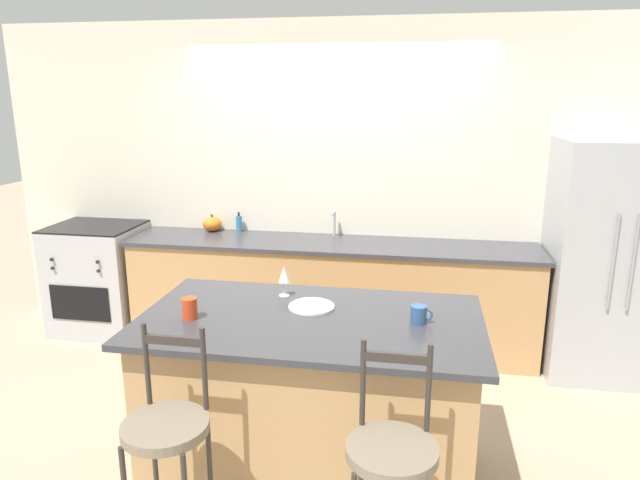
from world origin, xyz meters
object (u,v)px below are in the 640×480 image
(bar_stool_near, at_px, (168,450))
(tumbler_cup, at_px, (190,308))
(bar_stool_far, at_px, (391,475))
(refrigerator, at_px, (605,259))
(coffee_mug, at_px, (419,314))
(oven_range, at_px, (99,278))
(soap_bottle, at_px, (239,223))
(wine_glass, at_px, (284,275))
(dinner_plate, at_px, (312,306))
(pumpkin_decoration, at_px, (212,224))

(bar_stool_near, relative_size, tumbler_cup, 9.96)
(bar_stool_far, bearing_deg, bar_stool_near, -179.95)
(refrigerator, relative_size, coffee_mug, 15.53)
(oven_range, bearing_deg, tumbler_cup, -47.82)
(bar_stool_near, height_order, bar_stool_far, same)
(bar_stool_far, xyz_separation_m, coffee_mug, (0.09, 0.79, 0.39))
(oven_range, height_order, bar_stool_near, bar_stool_near)
(bar_stool_far, height_order, tumbler_cup, bar_stool_far)
(soap_bottle, bearing_deg, tumbler_cup, -79.02)
(bar_stool_near, bearing_deg, wine_glass, 76.00)
(tumbler_cup, distance_m, soap_bottle, 2.12)
(refrigerator, height_order, soap_bottle, refrigerator)
(coffee_mug, height_order, soap_bottle, soap_bottle)
(refrigerator, bearing_deg, bar_stool_near, -135.00)
(refrigerator, relative_size, bar_stool_near, 1.57)
(oven_range, distance_m, bar_stool_near, 3.05)
(tumbler_cup, bearing_deg, wine_glass, 46.40)
(dinner_plate, height_order, pumpkin_decoration, pumpkin_decoration)
(wine_glass, bearing_deg, dinner_plate, -39.57)
(refrigerator, height_order, bar_stool_near, refrigerator)
(coffee_mug, distance_m, pumpkin_decoration, 2.64)
(bar_stool_near, distance_m, coffee_mug, 1.37)
(bar_stool_near, bearing_deg, coffee_mug, 36.95)
(bar_stool_near, xyz_separation_m, coffee_mug, (1.05, 0.79, 0.39))
(wine_glass, distance_m, pumpkin_decoration, 1.93)
(bar_stool_near, xyz_separation_m, tumbler_cup, (-0.14, 0.64, 0.40))
(pumpkin_decoration, bearing_deg, tumbler_cup, -72.61)
(bar_stool_near, height_order, dinner_plate, bar_stool_near)
(refrigerator, bearing_deg, wine_glass, -147.86)
(refrigerator, distance_m, soap_bottle, 2.98)
(oven_range, distance_m, pumpkin_decoration, 1.15)
(refrigerator, distance_m, pumpkin_decoration, 3.21)
(refrigerator, height_order, coffee_mug, refrigerator)
(refrigerator, distance_m, bar_stool_near, 3.43)
(coffee_mug, bearing_deg, tumbler_cup, -172.82)
(dinner_plate, relative_size, soap_bottle, 1.49)
(wine_glass, bearing_deg, oven_range, 145.83)
(refrigerator, height_order, oven_range, refrigerator)
(tumbler_cup, height_order, soap_bottle, soap_bottle)
(bar_stool_near, relative_size, coffee_mug, 9.87)
(pumpkin_decoration, bearing_deg, bar_stool_near, -73.75)
(bar_stool_near, distance_m, soap_bottle, 2.80)
(bar_stool_near, bearing_deg, pumpkin_decoration, 106.25)
(dinner_plate, bearing_deg, tumbler_cup, -156.02)
(bar_stool_far, distance_m, soap_bottle, 3.13)
(bar_stool_far, height_order, dinner_plate, bar_stool_far)
(pumpkin_decoration, xyz_separation_m, soap_bottle, (0.24, 0.04, 0.01))
(tumbler_cup, relative_size, soap_bottle, 0.66)
(wine_glass, height_order, coffee_mug, wine_glass)
(oven_range, height_order, wine_glass, wine_glass)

